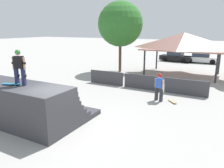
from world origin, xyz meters
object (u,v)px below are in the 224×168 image
object	(u,v)px
skater_on_deck	(19,65)
parked_car_white	(202,58)
tree_beside_pavilion	(120,24)
skateboard_on_deck	(12,84)
parked_car_black	(176,57)
bystander_walking	(159,85)
skateboard_on_ground	(173,102)

from	to	relation	value
skater_on_deck	parked_car_white	bearing A→B (deg)	60.55
skater_on_deck	tree_beside_pavilion	distance (m)	13.85
skater_on_deck	tree_beside_pavilion	world-z (taller)	tree_beside_pavilion
skateboard_on_deck	parked_car_black	xyz separation A→B (m)	(2.01, 23.60, -1.35)
skateboard_on_deck	tree_beside_pavilion	world-z (taller)	tree_beside_pavilion
skater_on_deck	skateboard_on_deck	size ratio (longest dim) A/B	1.81
skateboard_on_deck	bystander_walking	bearing A→B (deg)	36.58
bystander_walking	parked_car_black	world-z (taller)	bystander_walking
skateboard_on_deck	skateboard_on_ground	size ratio (longest dim) A/B	1.22
skateboard_on_ground	tree_beside_pavilion	size ratio (longest dim) A/B	0.10
tree_beside_pavilion	parked_car_black	size ratio (longest dim) A/B	1.61
parked_car_black	parked_car_white	xyz separation A→B (m)	(3.19, 0.29, 0.00)
skater_on_deck	parked_car_black	world-z (taller)	skater_on_deck
skateboard_on_deck	tree_beside_pavilion	distance (m)	14.13
skater_on_deck	bystander_walking	size ratio (longest dim) A/B	0.92
tree_beside_pavilion	parked_car_black	world-z (taller)	tree_beside_pavilion
bystander_walking	tree_beside_pavilion	xyz separation A→B (m)	(-6.24, 7.27, 3.72)
bystander_walking	tree_beside_pavilion	bearing A→B (deg)	-26.72
skateboard_on_deck	parked_car_black	bearing A→B (deg)	67.99
bystander_walking	skateboard_on_ground	xyz separation A→B (m)	(0.85, 0.07, -0.95)
tree_beside_pavilion	parked_car_white	xyz separation A→B (m)	(6.66, 10.11, -4.12)
skateboard_on_deck	bystander_walking	distance (m)	8.13
tree_beside_pavilion	skateboard_on_ground	bearing A→B (deg)	-45.41
bystander_walking	tree_beside_pavilion	size ratio (longest dim) A/B	0.25
bystander_walking	parked_car_white	xyz separation A→B (m)	(0.42, 17.38, -0.40)
tree_beside_pavilion	parked_car_white	distance (m)	12.79
skater_on_deck	parked_car_white	distance (m)	24.29
skateboard_on_deck	parked_car_white	size ratio (longest dim) A/B	0.20
skateboard_on_deck	parked_car_black	world-z (taller)	skateboard_on_deck
bystander_walking	tree_beside_pavilion	world-z (taller)	tree_beside_pavilion
parked_car_black	skateboard_on_deck	bearing A→B (deg)	-87.81
skateboard_on_deck	parked_car_white	world-z (taller)	skateboard_on_deck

